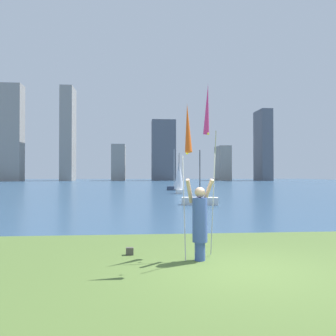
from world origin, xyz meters
TOP-DOWN VIEW (x-y plane):
  - ground at (0.00, 50.95)m, footprint 120.00×138.00m
  - person at (-0.77, 0.82)m, footprint 0.70×0.52m
  - kite_flag_left at (-1.12, 0.36)m, footprint 0.16×1.09m
  - kite_flag_right at (-0.42, 1.66)m, footprint 0.16×1.27m
  - bag at (-2.41, 1.52)m, footprint 0.19×0.13m
  - sailboat_0 at (2.18, 34.98)m, footprint 1.81×1.10m
  - sailboat_1 at (1.80, 15.27)m, footprint 2.44×1.26m
  - sailboat_3 at (1.95, 28.08)m, footprint 1.06×2.05m
  - skyline_tower_0 at (-35.77, 88.49)m, footprint 7.03×4.50m
  - skyline_tower_1 at (-21.47, 93.52)m, footprint 3.32×7.23m
  - skyline_tower_2 at (-7.44, 93.29)m, footprint 3.72×7.37m
  - skyline_tower_3 at (5.20, 93.06)m, footprint 6.68×4.54m
  - skyline_tower_4 at (22.08, 92.14)m, footprint 3.26×7.64m
  - skyline_tower_5 at (33.24, 90.29)m, footprint 3.10×7.62m

SIDE VIEW (x-z plane):
  - ground at x=0.00m, z-range -0.12..0.00m
  - bag at x=-2.41m, z-range 0.00..0.18m
  - sailboat_1 at x=1.80m, z-range -1.50..2.03m
  - sailboat_0 at x=2.18m, z-range -2.18..2.75m
  - person at x=-0.77m, z-range -0.02..1.89m
  - sailboat_3 at x=1.95m, z-range -0.41..3.67m
  - kite_flag_left at x=-1.12m, z-range 1.16..4.74m
  - kite_flag_right at x=-0.42m, z-range 1.42..5.74m
  - skyline_tower_4 at x=22.08m, z-range 0.00..9.72m
  - skyline_tower_2 at x=-7.44m, z-range 0.00..10.03m
  - skyline_tower_3 at x=5.20m, z-range 0.00..17.07m
  - skyline_tower_5 at x=33.24m, z-range 0.00..19.82m
  - skyline_tower_0 at x=-35.77m, z-range 0.00..25.27m
  - skyline_tower_1 at x=-21.47m, z-range 0.00..25.91m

